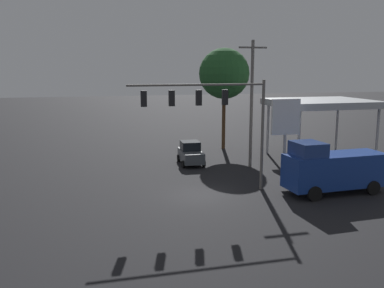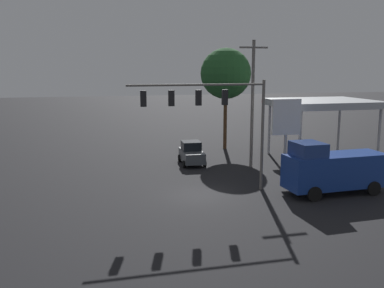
# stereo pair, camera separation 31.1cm
# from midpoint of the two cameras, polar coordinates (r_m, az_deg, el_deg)

# --- Properties ---
(ground_plane) EXTENTS (200.00, 200.00, 0.00)m
(ground_plane) POSITION_cam_midpoint_polar(r_m,az_deg,el_deg) (28.44, 1.28, -6.81)
(ground_plane) COLOR black
(traffic_signal_assembly) EXTENTS (9.20, 0.43, 7.51)m
(traffic_signal_assembly) POSITION_cam_midpoint_polar(r_m,az_deg,el_deg) (27.87, 2.88, 4.90)
(traffic_signal_assembly) COLOR slate
(traffic_signal_assembly) RESTS_ON ground
(utility_pole) EXTENTS (2.40, 0.26, 10.48)m
(utility_pole) POSITION_cam_midpoint_polar(r_m,az_deg,el_deg) (35.69, 8.31, 5.62)
(utility_pole) COLOR slate
(utility_pole) RESTS_ON ground
(gas_station_canopy) EXTENTS (8.78, 7.41, 5.40)m
(gas_station_canopy) POSITION_cam_midpoint_polar(r_m,az_deg,el_deg) (40.82, 17.25, 5.12)
(gas_station_canopy) COLOR #B2B7BC
(gas_station_canopy) RESTS_ON ground
(price_sign) EXTENTS (2.33, 0.27, 5.91)m
(price_sign) POSITION_cam_midpoint_polar(r_m,az_deg,el_deg) (33.96, 12.71, 3.08)
(price_sign) COLOR #B7B7BC
(price_sign) RESTS_ON ground
(hatchback_crossing) EXTENTS (2.12, 3.88, 1.97)m
(hatchback_crossing) POSITION_cam_midpoint_polar(r_m,az_deg,el_deg) (37.12, 0.18, -1.25)
(hatchback_crossing) COLOR #474C51
(hatchback_crossing) RESTS_ON ground
(delivery_truck) EXTENTS (6.89, 2.79, 3.58)m
(delivery_truck) POSITION_cam_midpoint_polar(r_m,az_deg,el_deg) (29.84, 18.52, -3.17)
(delivery_truck) COLOR navy
(delivery_truck) RESTS_ON ground
(street_tree) EXTENTS (5.09, 5.09, 10.23)m
(street_tree) POSITION_cam_midpoint_polar(r_m,az_deg,el_deg) (43.64, 4.74, 9.31)
(street_tree) COLOR #4C331E
(street_tree) RESTS_ON ground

